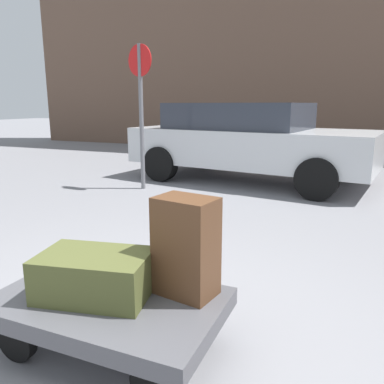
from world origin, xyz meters
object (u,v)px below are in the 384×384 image
(no_parking_sign, at_px, (141,101))
(luggage_cart, at_px, (109,308))
(suitcase_olive_rear_left, at_px, (95,275))
(suitcase_brown_front_right, at_px, (186,247))
(parked_car, at_px, (248,140))

(no_parking_sign, bearing_deg, luggage_cart, -62.40)
(luggage_cart, xyz_separation_m, no_parking_sign, (-2.04, 3.91, 1.17))
(suitcase_olive_rear_left, relative_size, suitcase_brown_front_right, 1.08)
(suitcase_olive_rear_left, bearing_deg, luggage_cart, -3.38)
(suitcase_olive_rear_left, height_order, suitcase_brown_front_right, suitcase_brown_front_right)
(luggage_cart, bearing_deg, suitcase_brown_front_right, 29.38)
(suitcase_olive_rear_left, xyz_separation_m, no_parking_sign, (-1.97, 3.92, 0.98))
(suitcase_brown_front_right, bearing_deg, suitcase_olive_rear_left, -143.61)
(suitcase_brown_front_right, height_order, parked_car, parked_car)
(luggage_cart, height_order, parked_car, parked_car)
(luggage_cart, relative_size, parked_car, 0.28)
(suitcase_brown_front_right, distance_m, parked_car, 5.16)
(parked_car, distance_m, no_parking_sign, 2.09)
(luggage_cart, height_order, no_parking_sign, no_parking_sign)
(luggage_cart, distance_m, suitcase_brown_front_right, 0.56)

